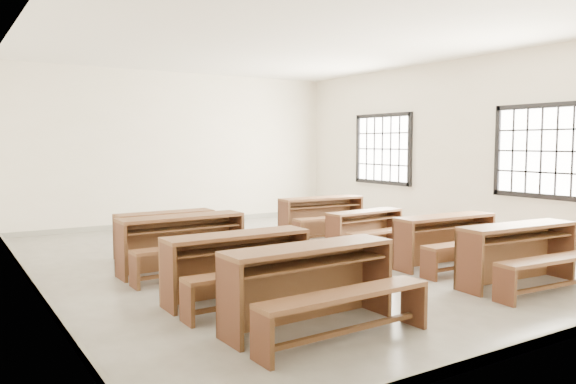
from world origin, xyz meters
TOP-DOWN VIEW (x-y plane):
  - room at (0.09, 0.00)m, footprint 8.50×8.50m
  - desk_set_0 at (-1.50, -2.80)m, footprint 1.76×0.95m
  - desk_set_1 at (-1.65, -1.62)m, footprint 1.65×0.87m
  - desk_set_2 at (-1.65, -0.01)m, footprint 1.71×0.92m
  - desk_set_3 at (-1.47, 1.14)m, footprint 1.51×0.80m
  - desk_set_4 at (1.51, -2.86)m, footprint 1.71×0.96m
  - desk_set_5 at (1.59, -1.65)m, footprint 1.62×0.88m
  - desk_set_6 at (1.47, -0.06)m, footprint 1.45×0.83m
  - desk_set_7 at (1.60, 1.34)m, footprint 1.66×0.93m

SIDE VIEW (x-z plane):
  - desk_set_6 at x=1.47m, z-range 0.05..0.68m
  - desk_set_3 at x=-1.47m, z-range 0.06..0.73m
  - desk_set_5 at x=1.59m, z-range 0.06..0.77m
  - desk_set_7 at x=1.60m, z-range 0.06..0.78m
  - desk_set_1 at x=-1.65m, z-range 0.06..0.80m
  - desk_set_4 at x=1.51m, z-range 0.06..0.81m
  - desk_set_2 at x=-1.65m, z-range 0.06..0.82m
  - desk_set_0 at x=-1.50m, z-range 0.06..0.84m
  - room at x=0.09m, z-range 0.54..3.74m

